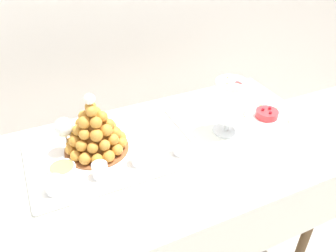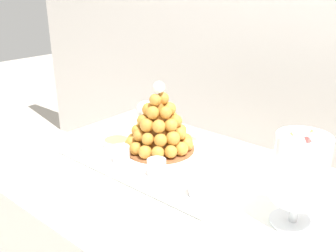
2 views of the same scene
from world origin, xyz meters
name	(u,v)px [view 1 (image 1 of 2)]	position (x,y,z in m)	size (l,w,h in m)	color
buffet_table	(171,169)	(0.00, 0.00, 0.65)	(1.35, 0.78, 0.76)	brown
serving_tray	(113,154)	(-0.22, 0.06, 0.76)	(0.64, 0.39, 0.02)	white
croquembouche	(94,130)	(-0.27, 0.11, 0.86)	(0.25, 0.25, 0.25)	brown
dessert_cup_left	(54,186)	(-0.46, -0.05, 0.79)	(0.06, 0.06, 0.05)	silver
dessert_cup_mid_left	(100,171)	(-0.30, -0.04, 0.79)	(0.06, 0.06, 0.06)	silver
dessert_cup_centre	(139,158)	(-0.15, -0.03, 0.79)	(0.06, 0.06, 0.05)	silver
dessert_cup_mid_right	(180,148)	(0.02, -0.04, 0.79)	(0.05, 0.05, 0.05)	silver
creme_brulee_ramekin	(62,169)	(-0.42, 0.04, 0.78)	(0.10, 0.10, 0.02)	white
macaron_goblet	(230,101)	(0.27, 0.01, 0.91)	(0.13, 0.13, 0.25)	white
fruit_tart_plate	(266,116)	(0.49, 0.02, 0.77)	(0.21, 0.21, 0.05)	white
wine_glass	(64,128)	(-0.37, 0.15, 0.87)	(0.07, 0.07, 0.16)	silver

